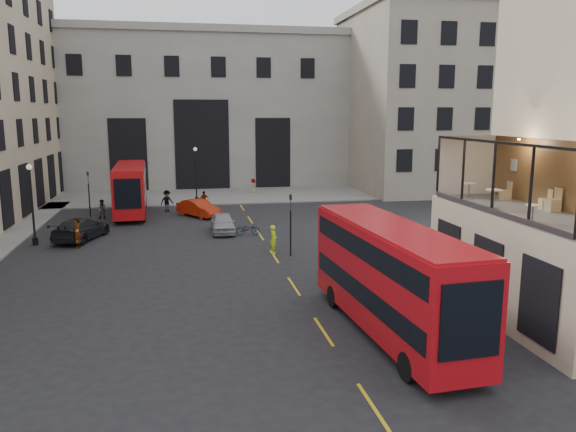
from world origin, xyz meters
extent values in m
plane|color=black|center=(0.00, 0.00, 0.00)|extent=(140.00, 140.00, 0.00)
cube|color=black|center=(4.98, 0.00, 2.00)|extent=(0.08, 9.20, 3.00)
cube|color=brown|center=(7.97, 0.00, 6.05)|extent=(0.04, 10.00, 2.90)
cube|color=beige|center=(6.50, 5.00, 6.05)|extent=(3.00, 0.04, 2.90)
cube|color=black|center=(6.50, 0.00, 7.50)|extent=(3.00, 10.00, 0.04)
cube|color=slate|center=(5.00, 0.00, 4.70)|extent=(0.12, 10.00, 0.18)
cube|color=black|center=(5.00, 0.00, 7.45)|extent=(0.12, 10.00, 0.10)
cube|color=beige|center=(7.92, 3.20, 6.20)|extent=(0.04, 0.45, 0.55)
cylinder|color=#FFD899|center=(7.30, 2.00, 7.45)|extent=(0.12, 0.12, 0.05)
cube|color=beige|center=(6.50, 0.00, 2.25)|extent=(3.00, 11.00, 4.50)
cube|color=slate|center=(6.50, 0.00, 4.55)|extent=(3.00, 10.00, 0.10)
cube|color=#9D9B92|center=(-5.00, 48.00, 9.00)|extent=(34.00, 10.00, 18.00)
cube|color=#9D9B92|center=(-5.00, 48.00, 17.60)|extent=(35.00, 10.60, 0.80)
cube|color=black|center=(-5.00, 42.96, 5.00)|extent=(6.00, 0.12, 10.00)
cube|color=black|center=(-13.00, 42.96, 4.00)|extent=(4.00, 0.12, 8.00)
cube|color=black|center=(3.00, 42.96, 4.00)|extent=(4.00, 0.12, 8.00)
cube|color=#A29482|center=(20.00, 40.00, 10.00)|extent=(16.00, 18.00, 20.00)
cube|color=#A29482|center=(20.00, 40.00, 19.60)|extent=(16.60, 18.60, 0.80)
cube|color=slate|center=(-6.00, 38.00, 0.06)|extent=(40.00, 12.00, 0.12)
cylinder|color=black|center=(-1.00, 12.00, 1.40)|extent=(0.10, 0.10, 2.80)
imported|color=black|center=(-1.00, 12.00, 3.30)|extent=(0.16, 0.20, 1.00)
cylinder|color=black|center=(-15.00, 28.00, 1.40)|extent=(0.10, 0.10, 2.80)
imported|color=black|center=(-15.00, 28.00, 3.30)|extent=(0.16, 0.20, 1.00)
cylinder|color=black|center=(-17.00, 18.00, 2.50)|extent=(0.14, 0.14, 5.00)
cylinder|color=black|center=(-17.00, 18.00, 0.25)|extent=(0.36, 0.36, 0.50)
sphere|color=silver|center=(-17.00, 18.00, 5.15)|extent=(0.36, 0.36, 0.36)
cylinder|color=black|center=(-6.00, 34.00, 2.50)|extent=(0.14, 0.14, 5.00)
cylinder|color=black|center=(-6.00, 34.00, 0.25)|extent=(0.36, 0.36, 0.50)
sphere|color=silver|center=(-6.00, 34.00, 5.15)|extent=(0.36, 0.36, 0.36)
cube|color=#A90B13|center=(0.50, -0.70, 2.33)|extent=(3.21, 11.04, 3.86)
cube|color=black|center=(0.50, -0.70, 1.78)|extent=(3.21, 10.45, 0.79)
cube|color=black|center=(0.50, -0.70, 3.52)|extent=(3.21, 10.45, 0.79)
cube|color=#A90B13|center=(0.50, -0.70, 4.29)|extent=(3.10, 10.82, 0.12)
cylinder|color=black|center=(-0.85, 2.70, 0.50)|extent=(0.34, 1.01, 0.99)
cylinder|color=black|center=(1.38, 2.86, 0.50)|extent=(0.34, 1.01, 0.99)
cylinder|color=black|center=(-0.36, -4.58, 0.50)|extent=(0.34, 1.01, 0.99)
cylinder|color=black|center=(1.88, -4.43, 0.50)|extent=(0.34, 1.01, 0.99)
cube|color=#B90C10|center=(-11.68, 28.59, 2.27)|extent=(2.86, 10.71, 3.76)
cube|color=black|center=(-11.68, 28.59, 1.74)|extent=(2.88, 10.13, 0.77)
cube|color=black|center=(-11.68, 28.59, 3.42)|extent=(2.88, 10.13, 0.77)
cube|color=#B90C10|center=(-11.68, 28.59, 4.18)|extent=(2.76, 10.49, 0.12)
cylinder|color=black|center=(-12.91, 31.94, 0.48)|extent=(0.31, 0.98, 0.96)
cylinder|color=black|center=(-10.74, 32.03, 0.48)|extent=(0.31, 0.98, 0.96)
cylinder|color=black|center=(-12.61, 24.83, 0.48)|extent=(0.31, 0.98, 0.96)
cylinder|color=black|center=(-10.44, 24.92, 0.48)|extent=(0.31, 0.98, 0.96)
imported|color=#9EA0A6|center=(-4.53, 19.60, 0.71)|extent=(1.72, 4.17, 1.41)
imported|color=#AA220A|center=(-6.06, 26.36, 0.71)|extent=(3.77, 4.36, 1.42)
imported|color=black|center=(-14.27, 19.08, 0.76)|extent=(3.73, 5.66, 1.52)
imported|color=gray|center=(-2.84, 18.43, 0.43)|extent=(1.69, 0.72, 0.86)
imported|color=#D9FF1A|center=(-1.92, 12.74, 0.90)|extent=(0.50, 0.70, 1.80)
imported|color=gray|center=(-13.80, 26.59, 0.81)|extent=(0.84, 0.69, 1.63)
imported|color=gray|center=(-8.70, 29.19, 0.95)|extent=(1.42, 1.18, 1.91)
imported|color=gray|center=(-5.40, 30.69, 0.77)|extent=(0.96, 0.58, 1.54)
imported|color=gray|center=(0.15, 38.76, 0.83)|extent=(0.72, 0.92, 1.65)
imported|color=gray|center=(-14.10, 16.60, 0.99)|extent=(0.59, 0.79, 1.98)
cylinder|color=silver|center=(5.38, -2.16, 5.25)|extent=(0.53, 0.53, 0.04)
cylinder|color=slate|center=(5.38, -2.16, 4.93)|extent=(0.07, 0.07, 0.62)
cylinder|color=slate|center=(5.38, -2.16, 4.61)|extent=(0.39, 0.39, 0.03)
cylinder|color=silver|center=(5.51, 0.75, 5.42)|extent=(0.67, 0.67, 0.04)
cylinder|color=slate|center=(5.51, 0.75, 5.02)|extent=(0.09, 0.09, 0.79)
cylinder|color=slate|center=(5.51, 0.75, 4.62)|extent=(0.49, 0.49, 0.03)
cylinder|color=beige|center=(5.93, 3.59, 5.33)|extent=(0.60, 0.60, 0.04)
cylinder|color=slate|center=(5.93, 3.59, 4.97)|extent=(0.08, 0.08, 0.70)
cylinder|color=slate|center=(5.93, 3.59, 4.61)|extent=(0.44, 0.44, 0.03)
cube|color=#DDBF7F|center=(7.65, 0.32, 4.82)|extent=(0.49, 0.49, 0.44)
cube|color=#DDBF7F|center=(7.83, 0.28, 5.24)|extent=(0.12, 0.41, 0.39)
cube|color=tan|center=(7.61, -0.22, 4.86)|extent=(0.50, 0.50, 0.52)
cube|color=tan|center=(7.83, -0.23, 5.35)|extent=(0.06, 0.48, 0.46)
cube|color=tan|center=(7.41, 2.92, 4.83)|extent=(0.45, 0.45, 0.45)
cube|color=tan|center=(7.60, 2.91, 5.26)|extent=(0.06, 0.43, 0.40)
camera|label=1|loc=(-7.36, -20.55, 8.62)|focal=35.00mm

